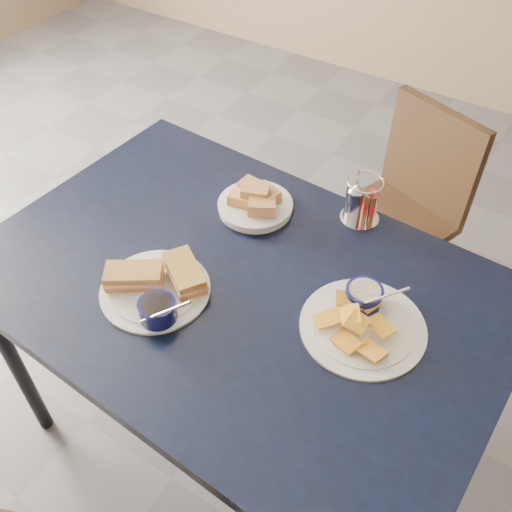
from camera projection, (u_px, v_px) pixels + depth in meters
The scene contains 7 objects.
ground at pixel (226, 405), 2.03m from camera, with size 6.00×6.00×0.00m, color #515156.
dining_table at pixel (238, 295), 1.49m from camera, with size 1.40×0.98×0.75m.
chair_far at pixel (401, 196), 2.13m from camera, with size 0.49×0.49×0.81m.
sandwich_plate at pixel (158, 286), 1.40m from camera, with size 0.30×0.28×0.12m.
plantain_plate at pixel (362, 317), 1.34m from camera, with size 0.30×0.30×0.12m.
bread_basket at pixel (255, 202), 1.62m from camera, with size 0.21×0.21×0.08m.
condiment_caddy at pixel (360, 203), 1.57m from camera, with size 0.11×0.11×0.14m.
Camera 1 is at (0.65, -0.83, 1.82)m, focal length 40.00 mm.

